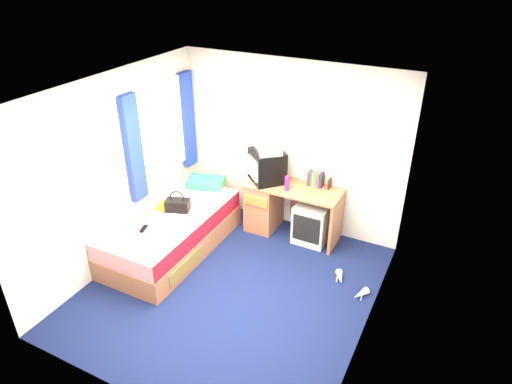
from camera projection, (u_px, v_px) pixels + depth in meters
The scene contains 20 objects.
ground at pixel (231, 288), 5.49m from camera, with size 3.40×3.40×0.00m, color #0C1438.
room_shell at pixel (228, 181), 4.80m from camera, with size 3.40×3.40×3.40m.
bed at pixel (172, 232), 6.07m from camera, with size 1.01×2.00×0.54m.
pillow at pixel (206, 182), 6.62m from camera, with size 0.52×0.33×0.11m, color teal.
desk at pixel (276, 204), 6.45m from camera, with size 1.30×0.55×0.75m.
storage_cube at pixel (312, 222), 6.27m from camera, with size 0.45×0.45×0.56m, color silver.
crt_tv at pixel (267, 166), 6.24m from camera, with size 0.61×0.61×0.45m.
vcr at pixel (267, 148), 6.11m from camera, with size 0.44×0.32×0.08m, color silver.
book_row at pixel (316, 179), 6.17m from camera, with size 0.20×0.13×0.20m.
picture_frame at pixel (330, 183), 6.11m from camera, with size 0.02×0.12×0.14m, color black.
pink_water_bottle at pixel (287, 184), 6.04m from camera, with size 0.06×0.06×0.19m, color #D41D62.
aerosol_can at pixel (285, 176), 6.26m from camera, with size 0.05×0.05×0.19m, color silver.
handbag at pixel (178, 205), 6.00m from camera, with size 0.35×0.27×0.29m.
towel at pixel (177, 224), 5.64m from camera, with size 0.32×0.26×0.11m, color white.
magazine at pixel (165, 206), 6.14m from camera, with size 0.21×0.28×0.01m, color yellow.
water_bottle at pixel (143, 215), 5.88m from camera, with size 0.07×0.07×0.20m, color white.
colour_swatch_fan at pixel (145, 239), 5.45m from camera, with size 0.22×0.06×0.01m, color gold.
remote_control at pixel (144, 229), 5.64m from camera, with size 0.05×0.16×0.02m, color black.
window_assembly at pixel (162, 132), 6.13m from camera, with size 0.11×1.42×1.40m.
white_heels at pixel (350, 286), 5.47m from camera, with size 0.48×0.42×0.09m.
Camera 1 is at (2.20, -3.66, 3.65)m, focal length 32.00 mm.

